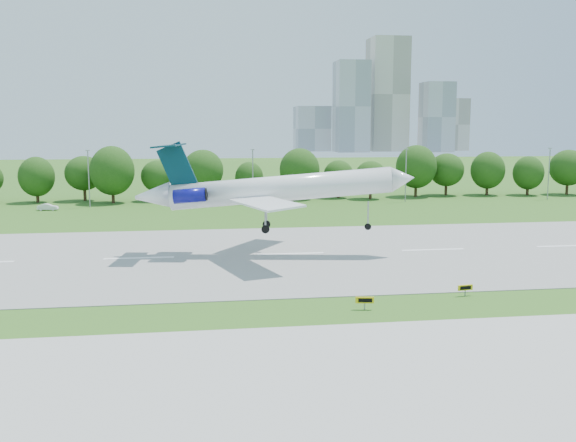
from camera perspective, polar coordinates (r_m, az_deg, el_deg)
The scene contains 10 objects.
ground at distance 69.20m, azimuth 20.19°, elevation -6.35°, with size 600.00×600.00×0.00m, color #295616.
runway at distance 91.37m, azimuth 12.76°, elevation -2.53°, with size 400.00×45.00×0.08m, color gray.
tree_line at distance 154.56m, azimuth 3.95°, elevation 4.31°, with size 288.40×8.40×10.40m.
light_poles at distance 144.27m, azimuth 3.81°, elevation 4.09°, with size 175.90×0.25×12.19m.
skyline at distance 468.70m, azimuth 8.36°, elevation 9.88°, with size 127.00×52.00×80.00m.
airliner at distance 84.88m, azimuth -1.92°, elevation 2.89°, with size 37.30×26.84×11.88m.
taxi_sign_left at distance 60.81m, azimuth 6.83°, elevation -7.01°, with size 1.74×0.48×1.22m.
taxi_sign_centre at distance 67.60m, azimuth 15.49°, elevation -5.75°, with size 1.63×0.42×1.14m.
service_vehicle_a at distance 141.02m, azimuth -20.58°, elevation 1.17°, with size 1.43×4.10×1.35m, color silver.
service_vehicle_b at distance 137.93m, azimuth -1.13°, elevation 1.50°, with size 1.32×3.28×1.12m, color silver.
Camera 1 is at (-32.44, -58.74, 16.91)m, focal length 40.00 mm.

